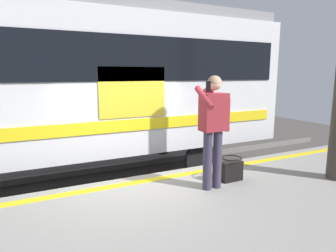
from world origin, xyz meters
TOP-DOWN VIEW (x-y plane):
  - ground_plane at (0.00, 0.00)m, footprint 25.06×25.06m
  - safety_line at (0.00, 0.30)m, footprint 12.60×0.16m
  - track_rail_near at (0.00, -1.64)m, footprint 16.71×0.08m
  - track_rail_far at (0.00, -3.07)m, footprint 16.71×0.08m
  - train_carriage at (1.88, -2.35)m, footprint 12.11×2.76m
  - passenger at (-0.79, 1.04)m, footprint 0.57×0.55m
  - handbag at (-1.27, 0.91)m, footprint 0.38×0.34m

SIDE VIEW (x-z plane):
  - ground_plane at x=0.00m, z-range 0.00..0.00m
  - track_rail_near at x=0.00m, z-range 0.00..0.16m
  - track_rail_far at x=0.00m, z-range 0.00..0.16m
  - safety_line at x=0.00m, z-range 0.89..0.89m
  - handbag at x=-1.27m, z-range 0.87..1.27m
  - passenger at x=-0.79m, z-range 1.05..2.79m
  - train_carriage at x=1.88m, z-range 0.54..4.53m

